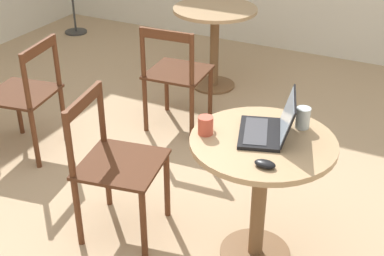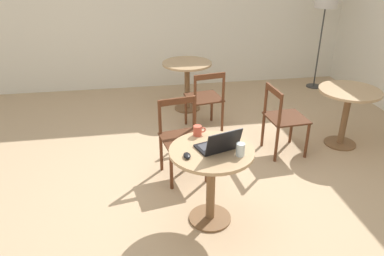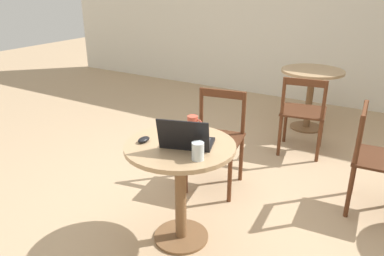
# 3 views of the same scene
# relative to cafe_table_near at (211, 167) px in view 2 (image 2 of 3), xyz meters

# --- Properties ---
(ground_plane) EXTENTS (16.00, 16.00, 0.00)m
(ground_plane) POSITION_rel_cafe_table_near_xyz_m (-0.04, 0.53, -0.56)
(ground_plane) COLOR tan
(wall_back) EXTENTS (9.40, 0.06, 2.70)m
(wall_back) POSITION_rel_cafe_table_near_xyz_m (-0.04, 3.76, 0.79)
(wall_back) COLOR silver
(wall_back) RESTS_ON ground_plane
(cafe_table_near) EXTENTS (0.73, 0.73, 0.74)m
(cafe_table_near) POSITION_rel_cafe_table_near_xyz_m (0.00, 0.00, 0.00)
(cafe_table_near) COLOR brown
(cafe_table_near) RESTS_ON ground_plane
(cafe_table_mid) EXTENTS (0.73, 0.73, 0.74)m
(cafe_table_mid) POSITION_rel_cafe_table_near_xyz_m (1.95, 1.15, 0.00)
(cafe_table_mid) COLOR brown
(cafe_table_mid) RESTS_ON ground_plane
(cafe_table_far) EXTENTS (0.73, 0.73, 0.74)m
(cafe_table_far) POSITION_rel_cafe_table_near_xyz_m (0.19, 2.61, 0.00)
(cafe_table_far) COLOR brown
(cafe_table_far) RESTS_ON ground_plane
(chair_near_back) EXTENTS (0.51, 0.51, 0.85)m
(chair_near_back) POSITION_rel_cafe_table_near_xyz_m (-0.15, 0.80, -0.12)
(chair_near_back) COLOR #562D19
(chair_near_back) RESTS_ON ground_plane
(chair_mid_left) EXTENTS (0.47, 0.47, 0.85)m
(chair_mid_left) POSITION_rel_cafe_table_near_xyz_m (1.11, 1.09, -0.12)
(chair_mid_left) COLOR #562D19
(chair_mid_left) RESTS_ON ground_plane
(chair_far_front) EXTENTS (0.51, 0.51, 0.85)m
(chair_far_front) POSITION_rel_cafe_table_near_xyz_m (0.31, 1.86, -0.12)
(chair_far_front) COLOR #562D19
(chair_far_front) RESTS_ON ground_plane
(floor_lamp) EXTENTS (0.37, 0.37, 1.62)m
(floor_lamp) POSITION_rel_cafe_table_near_xyz_m (2.58, 3.23, 0.86)
(floor_lamp) COLOR #333333
(floor_lamp) RESTS_ON ground_plane
(laptop) EXTENTS (0.39, 0.35, 0.22)m
(laptop) POSITION_rel_cafe_table_near_xyz_m (0.05, -0.01, 0.22)
(laptop) COLOR black
(laptop) RESTS_ON cafe_table_near
(mouse) EXTENTS (0.06, 0.10, 0.03)m
(mouse) POSITION_rel_cafe_table_near_xyz_m (-0.23, -0.09, 0.19)
(mouse) COLOR black
(mouse) RESTS_ON cafe_table_near
(mug) EXTENTS (0.12, 0.08, 0.09)m
(mug) POSITION_rel_cafe_table_near_xyz_m (-0.07, 0.28, 0.22)
(mug) COLOR #C64C38
(mug) RESTS_ON cafe_table_near
(drinking_glass) EXTENTS (0.07, 0.07, 0.11)m
(drinking_glass) POSITION_rel_cafe_table_near_xyz_m (0.21, -0.13, 0.23)
(drinking_glass) COLOR silver
(drinking_glass) RESTS_ON cafe_table_near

